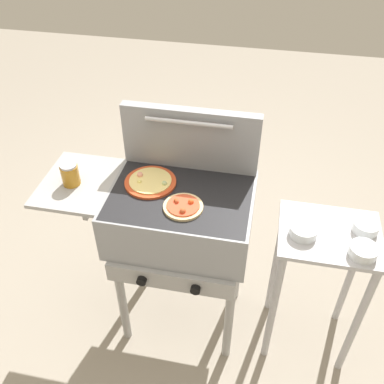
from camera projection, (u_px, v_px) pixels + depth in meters
The scene contains 10 objects.
ground_plane at pixel (183, 314), 2.47m from camera, with size 8.00×8.00×0.00m, color gray.
grill at pixel (178, 218), 1.98m from camera, with size 0.96×0.53×0.90m.
grill_lid_open at pixel (190, 139), 1.96m from camera, with size 0.63×0.08×0.30m.
pizza_pepperoni at pixel (183, 206), 1.82m from camera, with size 0.17×0.17×0.03m.
pizza_cheese at pixel (150, 182), 1.95m from camera, with size 0.23×0.23×0.04m.
sauce_jar at pixel (70, 174), 1.92m from camera, with size 0.08×0.08×0.11m.
prep_table at pixel (320, 268), 2.01m from camera, with size 0.44×0.36×0.79m.
topping_bowl_near at pixel (366, 228), 1.86m from camera, with size 0.11×0.11×0.04m.
topping_bowl_far at pixel (303, 231), 1.84m from camera, with size 0.12×0.12×0.04m.
topping_bowl_middle at pixel (363, 251), 1.76m from camera, with size 0.12×0.12×0.04m.
Camera 1 is at (0.33, -1.40, 2.13)m, focal length 40.47 mm.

